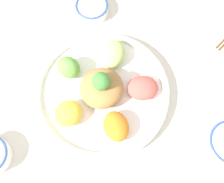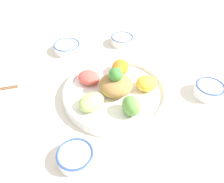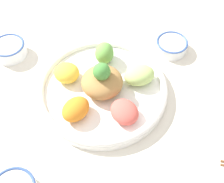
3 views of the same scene
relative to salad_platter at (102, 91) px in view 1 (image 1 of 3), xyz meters
name	(u,v)px [view 1 (image 1 of 3)]	position (x,y,z in m)	size (l,w,h in m)	color
ground_plane	(102,105)	(0.01, -0.03, -0.03)	(2.40, 2.40, 0.00)	silver
salad_platter	(102,91)	(0.00, 0.00, 0.00)	(0.37, 0.37, 0.12)	white
rice_bowl_blue	(92,8)	(-0.09, 0.26, -0.01)	(0.10, 0.10, 0.04)	white
serving_spoon_main	(140,14)	(0.05, 0.28, -0.02)	(0.12, 0.08, 0.01)	beige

